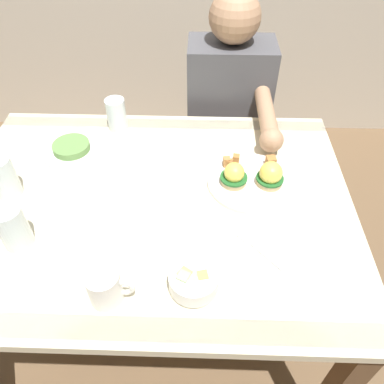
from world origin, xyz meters
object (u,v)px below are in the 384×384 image
water_glass_extra (4,180)px  diner_person (229,115)px  water_glass_near (117,117)px  fruit_bowl (193,281)px  side_plate (72,149)px  fork (257,248)px  coffee_mug (105,286)px  dining_table (154,224)px  water_glass_far (14,229)px  eggs_benedict_plate (252,178)px

water_glass_extra → diner_person: bearing=40.1°
water_glass_near → fruit_bowl: bearing=-65.9°
side_plate → fruit_bowl: bearing=-50.1°
fruit_bowl → water_glass_extra: (-0.57, 0.31, 0.03)m
fruit_bowl → fork: fruit_bowl is taller
coffee_mug → fork: size_ratio=0.87×
fruit_bowl → water_glass_extra: bearing=151.4°
coffee_mug → side_plate: coffee_mug is taller
coffee_mug → water_glass_extra: water_glass_extra is taller
coffee_mug → water_glass_near: size_ratio=0.94×
coffee_mug → dining_table: bearing=77.9°
water_glass_near → water_glass_far: water_glass_far is taller
dining_table → fruit_bowl: bearing=-65.6°
fruit_bowl → coffee_mug: bearing=-170.7°
fruit_bowl → diner_person: diner_person is taller
fruit_bowl → diner_person: (0.13, 0.89, -0.12)m
fork → water_glass_extra: bearing=165.9°
side_plate → water_glass_near: bearing=47.3°
eggs_benedict_plate → side_plate: size_ratio=1.35×
coffee_mug → water_glass_near: (-0.09, 0.69, -0.00)m
eggs_benedict_plate → water_glass_far: size_ratio=2.11×
fork → diner_person: 0.77m
coffee_mug → water_glass_near: bearing=97.6°
eggs_benedict_plate → water_glass_far: water_glass_far is taller
coffee_mug → water_glass_far: size_ratio=0.87×
dining_table → diner_person: size_ratio=1.05×
eggs_benedict_plate → fork: bearing=-91.1°
dining_table → water_glass_near: water_glass_near is taller
fork → side_plate: (-0.59, 0.39, 0.01)m
dining_table → coffee_mug: size_ratio=10.79×
eggs_benedict_plate → coffee_mug: size_ratio=2.43×
water_glass_far → side_plate: size_ratio=0.64×
dining_table → fork: bearing=-29.3°
dining_table → diner_person: diner_person is taller
eggs_benedict_plate → water_glass_extra: 0.74m
eggs_benedict_plate → dining_table: bearing=-165.2°
eggs_benedict_plate → side_plate: eggs_benedict_plate is taller
fruit_bowl → fork: size_ratio=0.94×
coffee_mug → water_glass_near: water_glass_near is taller
side_plate → diner_person: diner_person is taller
fork → water_glass_far: water_glass_far is taller
eggs_benedict_plate → water_glass_extra: size_ratio=2.05×
eggs_benedict_plate → diner_person: (-0.04, 0.52, -0.12)m
fork → side_plate: side_plate is taller
fruit_bowl → water_glass_extra: water_glass_extra is taller
water_glass_near → water_glass_extra: (-0.27, -0.35, 0.01)m
fruit_bowl → fork: bearing=36.9°
fork → water_glass_far: (-0.64, -0.00, 0.05)m
water_glass_far → diner_person: 0.98m
fruit_bowl → water_glass_extra: size_ratio=0.91×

